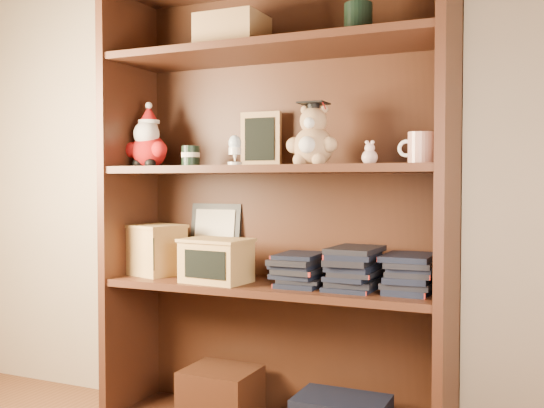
{
  "coord_description": "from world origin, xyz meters",
  "views": [
    {
      "loc": [
        0.99,
        -0.66,
        0.9
      ],
      "look_at": [
        0.1,
        1.3,
        0.82
      ],
      "focal_mm": 42.0,
      "sensor_mm": 36.0,
      "label": 1
    }
  ],
  "objects_px": {
    "teacher_mug": "(420,148)",
    "bookcase": "(277,215)",
    "grad_teddy_bear": "(313,141)",
    "treats_box": "(157,250)"
  },
  "relations": [
    {
      "from": "grad_teddy_bear",
      "to": "treats_box",
      "type": "relative_size",
      "value": 1.0
    },
    {
      "from": "teacher_mug",
      "to": "bookcase",
      "type": "bearing_deg",
      "value": 174.22
    },
    {
      "from": "grad_teddy_bear",
      "to": "teacher_mug",
      "type": "bearing_deg",
      "value": 1.06
    },
    {
      "from": "teacher_mug",
      "to": "treats_box",
      "type": "bearing_deg",
      "value": -179.95
    },
    {
      "from": "grad_teddy_bear",
      "to": "bookcase",
      "type": "bearing_deg",
      "value": 159.45
    },
    {
      "from": "treats_box",
      "to": "teacher_mug",
      "type": "bearing_deg",
      "value": 0.05
    },
    {
      "from": "grad_teddy_bear",
      "to": "teacher_mug",
      "type": "distance_m",
      "value": 0.35
    },
    {
      "from": "teacher_mug",
      "to": "treats_box",
      "type": "relative_size",
      "value": 0.52
    },
    {
      "from": "grad_teddy_bear",
      "to": "teacher_mug",
      "type": "height_order",
      "value": "grad_teddy_bear"
    },
    {
      "from": "grad_teddy_bear",
      "to": "treats_box",
      "type": "bearing_deg",
      "value": 179.48
    }
  ]
}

